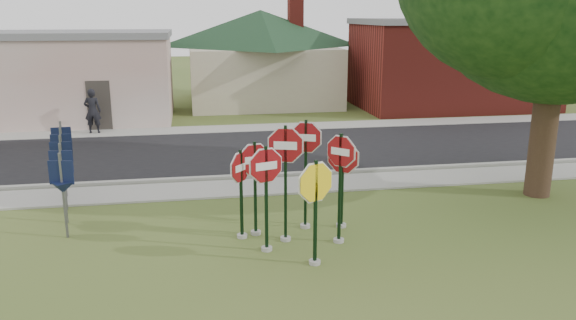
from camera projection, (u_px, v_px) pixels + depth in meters
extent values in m
plane|color=#405720|center=(302.00, 268.00, 11.36)|extent=(120.00, 120.00, 0.00)
cube|color=#999991|center=(266.00, 187.00, 16.59)|extent=(60.00, 1.60, 0.06)
cube|color=black|center=(249.00, 151.00, 20.88)|extent=(60.00, 7.00, 0.04)
cube|color=#999991|center=(239.00, 129.00, 24.98)|extent=(60.00, 1.60, 0.06)
cube|color=#999991|center=(261.00, 176.00, 17.53)|extent=(60.00, 0.20, 0.14)
cylinder|color=gray|center=(286.00, 239.00, 12.73)|extent=(0.24, 0.24, 0.08)
cube|color=black|center=(286.00, 184.00, 12.40)|extent=(0.07, 0.07, 2.66)
cylinder|color=white|center=(285.00, 145.00, 12.18)|extent=(1.06, 0.36, 1.11)
cylinder|color=maroon|center=(285.00, 145.00, 12.18)|extent=(0.98, 0.34, 1.03)
cube|color=white|center=(285.00, 145.00, 12.18)|extent=(0.49, 0.17, 0.18)
cylinder|color=gray|center=(315.00, 262.00, 11.52)|extent=(0.24, 0.24, 0.08)
cube|color=black|center=(315.00, 213.00, 11.25)|extent=(0.08, 0.07, 2.21)
cylinder|color=white|center=(316.00, 182.00, 11.09)|extent=(1.06, 0.48, 1.15)
cylinder|color=yellow|center=(316.00, 182.00, 11.09)|extent=(0.98, 0.45, 1.06)
cylinder|color=gray|center=(267.00, 249.00, 12.19)|extent=(0.24, 0.24, 0.08)
cube|color=black|center=(266.00, 199.00, 11.90)|extent=(0.07, 0.07, 2.33)
cylinder|color=white|center=(266.00, 166.00, 11.71)|extent=(1.01, 0.33, 1.06)
cylinder|color=maroon|center=(266.00, 166.00, 11.71)|extent=(0.94, 0.31, 0.98)
cube|color=white|center=(266.00, 166.00, 11.71)|extent=(0.47, 0.16, 0.17)
cylinder|color=gray|center=(339.00, 240.00, 12.63)|extent=(0.24, 0.24, 0.08)
cube|color=black|center=(340.00, 189.00, 12.33)|extent=(0.08, 0.08, 2.50)
cylinder|color=white|center=(341.00, 151.00, 12.11)|extent=(0.70, 0.71, 0.98)
cylinder|color=maroon|center=(341.00, 151.00, 12.11)|extent=(0.65, 0.66, 0.91)
cube|color=white|center=(341.00, 151.00, 12.11)|extent=(0.32, 0.33, 0.16)
cylinder|color=gray|center=(305.00, 226.00, 13.49)|extent=(0.24, 0.24, 0.08)
cube|color=black|center=(306.00, 175.00, 13.17)|extent=(0.07, 0.07, 2.63)
cylinder|color=white|center=(306.00, 137.00, 12.94)|extent=(0.95, 0.41, 1.03)
cylinder|color=maroon|center=(306.00, 137.00, 12.94)|extent=(0.89, 0.38, 0.95)
cube|color=white|center=(306.00, 137.00, 12.94)|extent=(0.44, 0.19, 0.16)
cylinder|color=gray|center=(256.00, 233.00, 13.08)|extent=(0.24, 0.24, 0.08)
cube|color=black|center=(255.00, 189.00, 12.81)|extent=(0.07, 0.06, 2.22)
cylinder|color=white|center=(255.00, 160.00, 12.64)|extent=(1.02, 0.22, 1.04)
cylinder|color=maroon|center=(255.00, 160.00, 12.64)|extent=(0.94, 0.21, 0.96)
cube|color=white|center=(255.00, 160.00, 12.64)|extent=(0.47, 0.11, 0.17)
cylinder|color=gray|center=(341.00, 225.00, 13.54)|extent=(0.24, 0.24, 0.08)
cube|color=black|center=(342.00, 184.00, 13.27)|extent=(0.08, 0.08, 2.17)
cylinder|color=white|center=(343.00, 157.00, 13.11)|extent=(0.89, 0.67, 1.10)
cylinder|color=maroon|center=(343.00, 157.00, 13.11)|extent=(0.82, 0.63, 1.02)
cube|color=white|center=(343.00, 157.00, 13.11)|extent=(0.41, 0.31, 0.18)
cylinder|color=gray|center=(242.00, 236.00, 12.89)|extent=(0.24, 0.24, 0.08)
cube|color=black|center=(241.00, 195.00, 12.64)|extent=(0.08, 0.08, 2.07)
cylinder|color=white|center=(241.00, 167.00, 12.47)|extent=(0.66, 0.75, 0.98)
cylinder|color=maroon|center=(241.00, 167.00, 12.47)|extent=(0.61, 0.70, 0.91)
cube|color=white|center=(241.00, 167.00, 12.47)|extent=(0.30, 0.35, 0.16)
cube|color=#59595E|center=(64.00, 196.00, 12.65)|extent=(0.05, 0.05, 2.00)
cube|color=black|center=(61.00, 173.00, 12.51)|extent=(0.55, 0.13, 0.55)
cone|color=black|center=(63.00, 188.00, 12.60)|extent=(0.65, 0.65, 0.25)
cube|color=#59595E|center=(63.00, 184.00, 13.57)|extent=(0.05, 0.05, 2.00)
cube|color=black|center=(61.00, 162.00, 13.43)|extent=(0.55, 0.09, 0.55)
cone|color=black|center=(63.00, 176.00, 13.52)|extent=(0.62, 0.62, 0.25)
cube|color=#59595E|center=(63.00, 173.00, 14.49)|extent=(0.05, 0.05, 2.00)
cube|color=black|center=(61.00, 152.00, 14.35)|extent=(0.55, 0.05, 0.55)
cone|color=black|center=(63.00, 165.00, 14.44)|extent=(0.58, 0.58, 0.25)
cube|color=#59595E|center=(63.00, 163.00, 15.41)|extent=(0.05, 0.05, 2.00)
cube|color=black|center=(61.00, 144.00, 15.27)|extent=(0.55, 0.05, 0.55)
cone|color=black|center=(63.00, 156.00, 15.36)|extent=(0.58, 0.58, 0.25)
cube|color=#59595E|center=(63.00, 155.00, 16.33)|extent=(0.05, 0.05, 2.00)
cube|color=black|center=(61.00, 137.00, 16.19)|extent=(0.55, 0.09, 0.55)
cone|color=black|center=(63.00, 148.00, 16.28)|extent=(0.62, 0.62, 0.25)
cube|color=beige|center=(41.00, 79.00, 26.50)|extent=(12.00, 6.00, 4.00)
cube|color=slate|center=(36.00, 35.00, 25.98)|extent=(12.20, 6.20, 0.30)
cube|color=#332D28|center=(99.00, 106.00, 24.39)|extent=(1.00, 0.10, 2.20)
cube|color=#B9B293|center=(261.00, 75.00, 32.25)|extent=(8.00, 8.00, 3.20)
pyramid|color=black|center=(260.00, 10.00, 31.35)|extent=(11.60, 11.60, 2.00)
cube|color=maroon|center=(295.00, 14.00, 31.73)|extent=(0.80, 0.80, 1.60)
cube|color=maroon|center=(452.00, 66.00, 30.43)|extent=(10.00, 6.00, 4.50)
cube|color=slate|center=(455.00, 21.00, 29.83)|extent=(10.20, 6.20, 0.30)
cube|color=white|center=(441.00, 65.00, 27.19)|extent=(2.00, 0.08, 0.90)
cylinder|color=black|center=(547.00, 106.00, 15.30)|extent=(0.70, 0.70, 5.10)
cylinder|color=black|center=(537.00, 58.00, 39.31)|extent=(0.50, 0.50, 4.00)
sphere|color=black|center=(543.00, 5.00, 38.40)|extent=(5.60, 5.60, 5.60)
imported|color=black|center=(93.00, 111.00, 23.71)|extent=(0.71, 0.48, 1.90)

